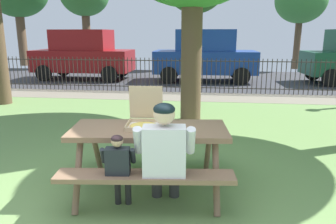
{
  "coord_description": "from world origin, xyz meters",
  "views": [
    {
      "loc": [
        0.87,
        -2.72,
        1.83
      ],
      "look_at": [
        0.33,
        1.67,
        0.75
      ],
      "focal_mm": 34.4,
      "sensor_mm": 36.0,
      "label": 1
    }
  ],
  "objects_px": {
    "pizza_box_open": "(145,119)",
    "pizza_slice_on_table": "(178,130)",
    "adult_at_table": "(165,153)",
    "parked_car_left": "(205,55)",
    "picnic_table_foreground": "(149,142)",
    "child_at_table": "(119,166)",
    "parked_car_far_left": "(83,54)",
    "far_tree_midright": "(301,1)"
  },
  "relations": [
    {
      "from": "child_at_table",
      "to": "parked_car_left",
      "type": "xyz_separation_m",
      "value": [
        0.75,
        9.75,
        0.49
      ]
    },
    {
      "from": "picnic_table_foreground",
      "to": "adult_at_table",
      "type": "xyz_separation_m",
      "value": [
        0.24,
        -0.48,
        0.06
      ]
    },
    {
      "from": "adult_at_table",
      "to": "parked_car_left",
      "type": "xyz_separation_m",
      "value": [
        0.29,
        9.67,
        0.35
      ]
    },
    {
      "from": "child_at_table",
      "to": "pizza_box_open",
      "type": "bearing_deg",
      "value": 76.14
    },
    {
      "from": "child_at_table",
      "to": "picnic_table_foreground",
      "type": "bearing_deg",
      "value": 68.98
    },
    {
      "from": "pizza_box_open",
      "to": "pizza_slice_on_table",
      "type": "distance_m",
      "value": 0.43
    },
    {
      "from": "pizza_box_open",
      "to": "parked_car_far_left",
      "type": "distance_m",
      "value": 10.1
    },
    {
      "from": "pizza_box_open",
      "to": "parked_car_left",
      "type": "xyz_separation_m",
      "value": [
        0.6,
        9.14,
        0.15
      ]
    },
    {
      "from": "picnic_table_foreground",
      "to": "adult_at_table",
      "type": "relative_size",
      "value": 1.63
    },
    {
      "from": "adult_at_table",
      "to": "child_at_table",
      "type": "height_order",
      "value": "adult_at_table"
    },
    {
      "from": "picnic_table_foreground",
      "to": "pizza_slice_on_table",
      "type": "bearing_deg",
      "value": -10.73
    },
    {
      "from": "parked_car_left",
      "to": "far_tree_midright",
      "type": "bearing_deg",
      "value": 47.6
    },
    {
      "from": "parked_car_far_left",
      "to": "far_tree_midright",
      "type": "xyz_separation_m",
      "value": [
        9.63,
        5.17,
        2.44
      ]
    },
    {
      "from": "parked_car_far_left",
      "to": "parked_car_left",
      "type": "height_order",
      "value": "same"
    },
    {
      "from": "adult_at_table",
      "to": "parked_car_left",
      "type": "height_order",
      "value": "parked_car_left"
    },
    {
      "from": "parked_car_left",
      "to": "child_at_table",
      "type": "bearing_deg",
      "value": -94.4
    },
    {
      "from": "child_at_table",
      "to": "pizza_slice_on_table",
      "type": "bearing_deg",
      "value": 41.55
    },
    {
      "from": "pizza_slice_on_table",
      "to": "child_at_table",
      "type": "relative_size",
      "value": 0.33
    },
    {
      "from": "pizza_box_open",
      "to": "pizza_slice_on_table",
      "type": "height_order",
      "value": "pizza_box_open"
    },
    {
      "from": "pizza_box_open",
      "to": "child_at_table",
      "type": "height_order",
      "value": "pizza_box_open"
    },
    {
      "from": "pizza_slice_on_table",
      "to": "parked_car_far_left",
      "type": "relative_size",
      "value": 0.07
    },
    {
      "from": "pizza_box_open",
      "to": "adult_at_table",
      "type": "height_order",
      "value": "pizza_box_open"
    },
    {
      "from": "parked_car_left",
      "to": "far_tree_midright",
      "type": "relative_size",
      "value": 0.85
    },
    {
      "from": "pizza_box_open",
      "to": "parked_car_far_left",
      "type": "xyz_separation_m",
      "value": [
        -4.31,
        9.14,
        0.15
      ]
    },
    {
      "from": "picnic_table_foreground",
      "to": "child_at_table",
      "type": "relative_size",
      "value": 2.24
    },
    {
      "from": "pizza_box_open",
      "to": "child_at_table",
      "type": "bearing_deg",
      "value": -103.86
    },
    {
      "from": "picnic_table_foreground",
      "to": "pizza_slice_on_table",
      "type": "height_order",
      "value": "pizza_slice_on_table"
    },
    {
      "from": "picnic_table_foreground",
      "to": "adult_at_table",
      "type": "height_order",
      "value": "adult_at_table"
    },
    {
      "from": "parked_car_far_left",
      "to": "parked_car_left",
      "type": "distance_m",
      "value": 4.91
    },
    {
      "from": "child_at_table",
      "to": "parked_car_left",
      "type": "relative_size",
      "value": 0.22
    },
    {
      "from": "pizza_slice_on_table",
      "to": "child_at_table",
      "type": "xyz_separation_m",
      "value": [
        -0.55,
        -0.49,
        -0.25
      ]
    },
    {
      "from": "pizza_slice_on_table",
      "to": "parked_car_left",
      "type": "distance_m",
      "value": 9.27
    },
    {
      "from": "picnic_table_foreground",
      "to": "far_tree_midright",
      "type": "bearing_deg",
      "value": 69.89
    },
    {
      "from": "far_tree_midright",
      "to": "parked_car_left",
      "type": "bearing_deg",
      "value": -132.4
    },
    {
      "from": "parked_car_far_left",
      "to": "child_at_table",
      "type": "bearing_deg",
      "value": -66.89
    },
    {
      "from": "pizza_box_open",
      "to": "parked_car_far_left",
      "type": "bearing_deg",
      "value": 115.27
    },
    {
      "from": "picnic_table_foreground",
      "to": "pizza_box_open",
      "type": "distance_m",
      "value": 0.27
    },
    {
      "from": "adult_at_table",
      "to": "child_at_table",
      "type": "bearing_deg",
      "value": -170.8
    },
    {
      "from": "adult_at_table",
      "to": "far_tree_midright",
      "type": "relative_size",
      "value": 0.26
    },
    {
      "from": "adult_at_table",
      "to": "parked_car_left",
      "type": "distance_m",
      "value": 9.68
    },
    {
      "from": "pizza_slice_on_table",
      "to": "adult_at_table",
      "type": "xyz_separation_m",
      "value": [
        -0.09,
        -0.41,
        -0.12
      ]
    },
    {
      "from": "picnic_table_foreground",
      "to": "pizza_box_open",
      "type": "height_order",
      "value": "pizza_box_open"
    }
  ]
}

